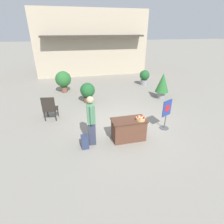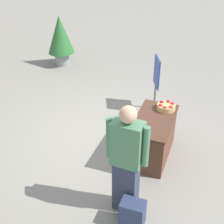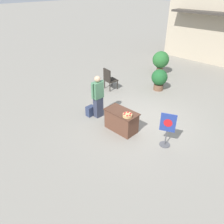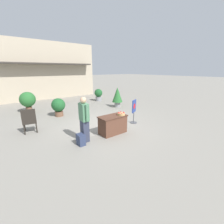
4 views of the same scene
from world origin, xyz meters
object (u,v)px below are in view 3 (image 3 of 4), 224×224
object	(u,v)px
poster_board	(167,130)
display_table	(121,121)
backpack	(90,111)
apple_basket	(127,115)
potted_plant_near_left	(159,78)
person_visitor	(98,96)
potted_plant_far_right	(161,60)
patio_chair	(109,78)

from	to	relation	value
poster_board	display_table	bearing A→B (deg)	-101.89
display_table	backpack	bearing A→B (deg)	-175.71
display_table	poster_board	bearing A→B (deg)	12.04
display_table	poster_board	distance (m)	1.73
apple_basket	potted_plant_near_left	distance (m)	4.32
person_visitor	backpack	world-z (taller)	person_visitor
potted_plant_near_left	potted_plant_far_right	size ratio (longest dim) A/B	0.81
person_visitor	poster_board	size ratio (longest dim) A/B	1.42
person_visitor	potted_plant_far_right	size ratio (longest dim) A/B	1.31
display_table	patio_chair	distance (m)	3.64
display_table	person_visitor	distance (m)	1.42
poster_board	apple_basket	bearing A→B (deg)	-93.59
backpack	patio_chair	bearing A→B (deg)	117.87
display_table	person_visitor	bearing A→B (deg)	176.78
backpack	potted_plant_near_left	size ratio (longest dim) A/B	0.39
display_table	apple_basket	size ratio (longest dim) A/B	3.71
potted_plant_far_right	potted_plant_near_left	bearing A→B (deg)	-57.98
apple_basket	backpack	size ratio (longest dim) A/B	0.79
poster_board	potted_plant_far_right	distance (m)	6.89
potted_plant_far_right	person_visitor	bearing A→B (deg)	-80.88
backpack	poster_board	world-z (taller)	poster_board
backpack	potted_plant_near_left	world-z (taller)	potted_plant_near_left
display_table	potted_plant_far_right	xyz separation A→B (m)	(-2.27, 6.00, 0.42)
display_table	patio_chair	xyz separation A→B (m)	(-2.86, 2.25, 0.20)
potted_plant_near_left	apple_basket	bearing A→B (deg)	-71.36
apple_basket	person_visitor	world-z (taller)	person_visitor
potted_plant_far_right	display_table	bearing A→B (deg)	-69.25
poster_board	potted_plant_near_left	world-z (taller)	poster_board
poster_board	person_visitor	bearing A→B (deg)	-108.53
poster_board	potted_plant_far_right	world-z (taller)	potted_plant_far_right
display_table	potted_plant_far_right	distance (m)	6.43
backpack	potted_plant_near_left	xyz separation A→B (m)	(0.60, 4.09, 0.41)
apple_basket	potted_plant_far_right	size ratio (longest dim) A/B	0.25
backpack	poster_board	distance (m)	3.34
display_table	poster_board	xyz separation A→B (m)	(1.67, 0.36, 0.24)
display_table	potted_plant_near_left	bearing A→B (deg)	104.18
display_table	potted_plant_far_right	world-z (taller)	potted_plant_far_right
person_visitor	backpack	xyz separation A→B (m)	(-0.28, -0.19, -0.69)
apple_basket	potted_plant_far_right	xyz separation A→B (m)	(-2.65, 6.12, -0.03)
display_table	backpack	world-z (taller)	display_table
person_visitor	potted_plant_far_right	bearing A→B (deg)	102.34
poster_board	potted_plant_near_left	xyz separation A→B (m)	(-2.68, 3.61, -0.02)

